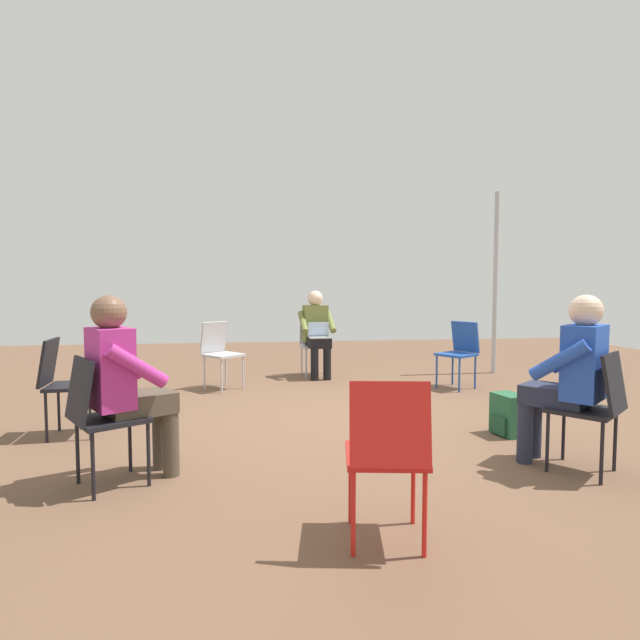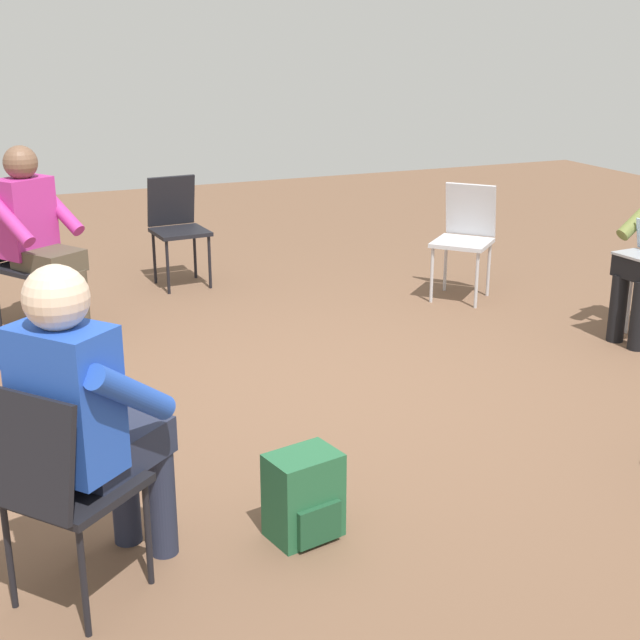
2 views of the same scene
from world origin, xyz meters
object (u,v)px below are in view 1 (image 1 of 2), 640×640
at_px(chair_southwest, 220,350).
at_px(chair_northwest, 460,349).
at_px(backpack_near_laptop_user, 509,417).
at_px(chair_south, 64,379).
at_px(person_in_magenta, 125,378).
at_px(chair_southeast, 100,412).
at_px(chair_east, 387,449).
at_px(chair_west, 314,341).
at_px(chair_northeast, 594,403).
at_px(person_in_blue, 569,372).
at_px(person_with_laptop, 317,329).

bearing_deg(chair_southwest, chair_northwest, 131.05).
relative_size(chair_northwest, backpack_near_laptop_user, 2.36).
xyz_separation_m(chair_south, chair_southwest, (-1.90, 1.20, 0.00)).
bearing_deg(backpack_near_laptop_user, chair_northwest, 168.61).
bearing_deg(backpack_near_laptop_user, chair_southwest, -131.95).
xyz_separation_m(chair_northwest, person_in_magenta, (2.67, -3.45, 0.20)).
bearing_deg(chair_southeast, chair_east, 27.21).
relative_size(chair_northwest, chair_east, 1.00).
relative_size(chair_south, chair_northwest, 1.00).
bearing_deg(chair_west, chair_northeast, 103.61).
distance_m(chair_northeast, person_in_blue, 0.26).
height_order(chair_northeast, person_in_blue, person_in_blue).
relative_size(chair_northeast, chair_northwest, 1.00).
distance_m(chair_south, chair_west, 3.70).
relative_size(person_in_magenta, backpack_near_laptop_user, 3.44).
distance_m(chair_south, person_in_blue, 4.05).
bearing_deg(chair_southeast, chair_northwest, 94.95).
height_order(chair_northeast, chair_south, same).
distance_m(person_with_laptop, person_in_magenta, 4.07).
xyz_separation_m(chair_west, backpack_near_laptop_user, (3.19, 1.33, -0.34)).
bearing_deg(person_in_magenta, chair_northwest, 95.14).
distance_m(person_with_laptop, person_in_blue, 4.06).
distance_m(chair_east, chair_west, 4.89).
bearing_deg(chair_northeast, person_with_laptop, 70.47).
height_order(chair_south, chair_southeast, same).
distance_m(chair_east, person_in_blue, 1.80).
xyz_separation_m(chair_southwest, chair_east, (4.06, 1.08, 0.00)).
bearing_deg(chair_west, backpack_near_laptop_user, 107.04).
height_order(chair_southeast, backpack_near_laptop_user, chair_southeast).
xyz_separation_m(chair_east, person_with_laptop, (-4.72, 0.24, 0.20)).
bearing_deg(person_in_magenta, chair_southwest, 139.79).
bearing_deg(backpack_near_laptop_user, chair_west, -157.43).
height_order(chair_southeast, chair_west, same).
relative_size(chair_south, person_with_laptop, 0.69).
xyz_separation_m(chair_south, person_with_laptop, (-2.55, 2.52, 0.20)).
relative_size(chair_south, chair_southwest, 1.00).
distance_m(chair_northwest, person_in_blue, 2.86).
relative_size(chair_southeast, person_with_laptop, 0.69).
bearing_deg(chair_east, chair_northeast, 33.26).
xyz_separation_m(chair_southeast, backpack_near_laptop_user, (-0.74, 3.18, -0.34)).
bearing_deg(person_in_magenta, chair_south, -177.51).
bearing_deg(chair_northwest, chair_east, 119.96).
height_order(chair_northwest, backpack_near_laptop_user, chair_northwest).
relative_size(chair_west, person_in_blue, 0.69).
bearing_deg(person_with_laptop, chair_northeast, 104.15).
relative_size(chair_southwest, chair_west, 1.00).
bearing_deg(chair_south, chair_northeast, 65.89).
xyz_separation_m(chair_southwest, person_with_laptop, (-0.66, 1.33, 0.20)).
height_order(chair_southeast, chair_east, same).
relative_size(chair_southwest, person_in_magenta, 0.69).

